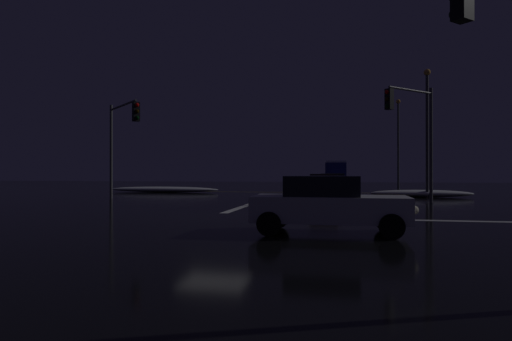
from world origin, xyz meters
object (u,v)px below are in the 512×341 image
at_px(box_truck, 336,172).
at_px(traffic_signal_ne, 414,123).
at_px(sedan_blue, 336,180).
at_px(traffic_signal_nw, 121,131).
at_px(sedan_green, 332,182).
at_px(streetlamp_right_near, 427,123).
at_px(sedan_silver, 336,181).
at_px(sedan_white_crossing, 328,204).
at_px(streetlamp_right_far, 398,137).
at_px(sedan_orange, 324,187).
at_px(sedan_black, 332,184).

height_order(box_truck, traffic_signal_ne, traffic_signal_ne).
bearing_deg(sedan_blue, traffic_signal_nw, -115.50).
distance_m(sedan_green, streetlamp_right_near, 10.90).
bearing_deg(sedan_silver, sedan_white_crossing, -89.45).
xyz_separation_m(traffic_signal_ne, streetlamp_right_near, (1.74, 6.24, 0.61)).
bearing_deg(sedan_silver, streetlamp_right_far, 24.27).
distance_m(box_truck, streetlamp_right_far, 12.05).
relative_size(sedan_orange, sedan_green, 1.00).
height_order(sedan_white_crossing, streetlamp_right_near, streetlamp_right_near).
relative_size(sedan_black, traffic_signal_ne, 0.69).
distance_m(sedan_white_crossing, traffic_signal_ne, 13.45).
xyz_separation_m(traffic_signal_nw, streetlamp_right_near, (18.22, 6.63, 0.81)).
relative_size(sedan_orange, sedan_blue, 1.00).
bearing_deg(traffic_signal_ne, box_truck, 98.07).
bearing_deg(sedan_blue, sedan_silver, -89.33).
bearing_deg(streetlamp_right_near, sedan_orange, -149.73).
bearing_deg(streetlamp_right_near, sedan_black, 162.72).
relative_size(traffic_signal_nw, streetlamp_right_far, 0.65).
distance_m(sedan_black, traffic_signal_ne, 9.92).
xyz_separation_m(traffic_signal_ne, streetlamp_right_far, (1.74, 22.24, 0.90)).
xyz_separation_m(sedan_black, streetlamp_right_far, (6.17, 14.08, 4.38)).
relative_size(sedan_silver, streetlamp_right_near, 0.51).
relative_size(traffic_signal_nw, traffic_signal_ne, 0.94).
distance_m(sedan_silver, box_truck, 12.48).
bearing_deg(sedan_white_crossing, sedan_orange, 92.83).
distance_m(sedan_white_crossing, streetlamp_right_near, 19.89).
xyz_separation_m(sedan_black, box_truck, (-0.09, 23.77, 0.91)).
relative_size(box_truck, traffic_signal_nw, 1.41).
bearing_deg(sedan_orange, streetlamp_right_near, 30.27).
height_order(sedan_silver, traffic_signal_ne, traffic_signal_ne).
relative_size(box_truck, streetlamp_right_far, 0.92).
relative_size(sedan_white_crossing, traffic_signal_nw, 0.74).
distance_m(sedan_green, box_truck, 17.85).
bearing_deg(streetlamp_right_far, streetlamp_right_near, -90.00).
distance_m(traffic_signal_nw, streetlamp_right_near, 19.40).
relative_size(sedan_green, box_truck, 0.52).
bearing_deg(streetlamp_right_near, streetlamp_right_far, 90.00).
bearing_deg(traffic_signal_nw, traffic_signal_ne, 1.39).
distance_m(sedan_blue, box_truck, 7.11).
distance_m(sedan_silver, sedan_blue, 5.39).
height_order(sedan_black, sedan_white_crossing, same).
height_order(box_truck, streetlamp_right_far, streetlamp_right_far).
height_order(sedan_green, traffic_signal_nw, traffic_signal_nw).
distance_m(traffic_signal_ne, streetlamp_right_far, 22.32).
distance_m(sedan_black, box_truck, 23.79).
distance_m(sedan_black, sedan_silver, 11.33).
relative_size(traffic_signal_nw, streetlamp_right_near, 0.70).
height_order(sedan_orange, traffic_signal_nw, traffic_signal_nw).
xyz_separation_m(sedan_green, sedan_silver, (0.23, 5.38, 0.00)).
height_order(sedan_silver, traffic_signal_nw, traffic_signal_nw).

